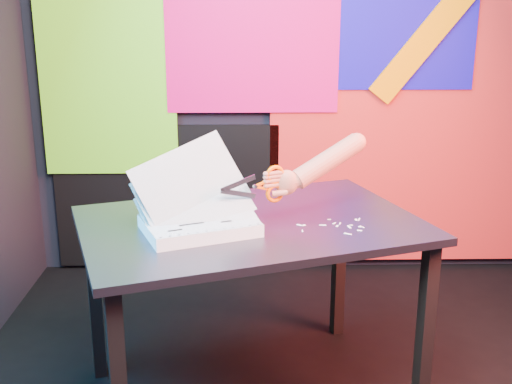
{
  "coord_description": "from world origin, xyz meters",
  "views": [
    {
      "loc": [
        -0.3,
        -2.12,
        1.54
      ],
      "look_at": [
        -0.25,
        0.14,
        0.87
      ],
      "focal_mm": 45.0,
      "sensor_mm": 36.0,
      "label": 1
    }
  ],
  "objects": [
    {
      "name": "room",
      "position": [
        0.0,
        0.0,
        1.35
      ],
      "size": [
        3.01,
        3.01,
        2.71
      ],
      "color": "black",
      "rests_on": "ground"
    },
    {
      "name": "backdrop",
      "position": [
        0.06,
        1.46,
        0.96
      ],
      "size": [
        2.88,
        0.05,
        2.08
      ],
      "color": "red",
      "rests_on": "ground"
    },
    {
      "name": "work_table",
      "position": [
        -0.27,
        0.16,
        0.66
      ],
      "size": [
        1.44,
        1.18,
        0.75
      ],
      "rotation": [
        0.0,
        0.0,
        0.32
      ],
      "color": "black",
      "rests_on": "ground"
    },
    {
      "name": "printout_stack",
      "position": [
        -0.46,
        0.05,
        0.78
      ],
      "size": [
        0.48,
        0.4,
        0.36
      ],
      "rotation": [
        0.0,
        0.0,
        0.38
      ],
      "color": "silver",
      "rests_on": "work_table"
    },
    {
      "name": "scissors",
      "position": [
        -0.2,
        0.14,
        0.9
      ],
      "size": [
        0.24,
        0.11,
        0.14
      ],
      "rotation": [
        0.0,
        0.0,
        0.41
      ],
      "color": "#A9AEB9",
      "rests_on": "printout_stack"
    },
    {
      "name": "hand_forearm",
      "position": [
        -0.01,
        0.22,
        0.95
      ],
      "size": [
        0.39,
        0.2,
        0.21
      ],
      "rotation": [
        0.0,
        0.0,
        0.41
      ],
      "color": "#AE5A42",
      "rests_on": "work_table"
    },
    {
      "name": "paper_clippings",
      "position": [
        0.04,
        0.1,
        0.75
      ],
      "size": [
        0.25,
        0.18,
        0.0
      ],
      "color": "white",
      "rests_on": "work_table"
    }
  ]
}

